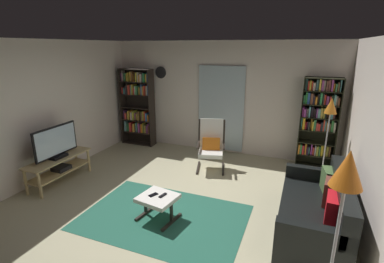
{
  "coord_description": "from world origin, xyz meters",
  "views": [
    {
      "loc": [
        1.83,
        -3.51,
        2.47
      ],
      "look_at": [
        0.04,
        0.97,
        1.02
      ],
      "focal_mm": 26.6,
      "sensor_mm": 36.0,
      "label": 1
    }
  ],
  "objects_px": {
    "television": "(56,143)",
    "leather_sofa": "(317,211)",
    "bookshelf_near_tv": "(138,105)",
    "tv_stand": "(60,166)",
    "cell_phone": "(153,195)",
    "floor_lamp_by_shelf": "(330,113)",
    "bookshelf_near_sofa": "(318,119)",
    "floor_lamp_by_sofa": "(345,188)",
    "ottoman": "(158,200)",
    "tv_remote": "(163,195)",
    "wall_clock": "(161,72)",
    "lounge_armchair": "(211,143)"
  },
  "relations": [
    {
      "from": "television",
      "to": "leather_sofa",
      "type": "distance_m",
      "value": 4.47
    },
    {
      "from": "leather_sofa",
      "to": "bookshelf_near_tv",
      "type": "bearing_deg",
      "value": 151.38
    },
    {
      "from": "tv_stand",
      "to": "television",
      "type": "distance_m",
      "value": 0.45
    },
    {
      "from": "cell_phone",
      "to": "floor_lamp_by_shelf",
      "type": "xyz_separation_m",
      "value": [
        2.38,
        2.34,
        0.94
      ]
    },
    {
      "from": "floor_lamp_by_shelf",
      "to": "bookshelf_near_sofa",
      "type": "bearing_deg",
      "value": 104.11
    },
    {
      "from": "bookshelf_near_sofa",
      "to": "cell_phone",
      "type": "relative_size",
      "value": 13.47
    },
    {
      "from": "tv_stand",
      "to": "floor_lamp_by_sofa",
      "type": "height_order",
      "value": "floor_lamp_by_sofa"
    },
    {
      "from": "tv_stand",
      "to": "ottoman",
      "type": "distance_m",
      "value": 2.31
    },
    {
      "from": "tv_stand",
      "to": "bookshelf_near_tv",
      "type": "height_order",
      "value": "bookshelf_near_tv"
    },
    {
      "from": "floor_lamp_by_shelf",
      "to": "tv_remote",
      "type": "bearing_deg",
      "value": -134.15
    },
    {
      "from": "leather_sofa",
      "to": "wall_clock",
      "type": "height_order",
      "value": "wall_clock"
    },
    {
      "from": "bookshelf_near_sofa",
      "to": "lounge_armchair",
      "type": "height_order",
      "value": "bookshelf_near_sofa"
    },
    {
      "from": "television",
      "to": "floor_lamp_by_shelf",
      "type": "distance_m",
      "value": 5.01
    },
    {
      "from": "lounge_armchair",
      "to": "cell_phone",
      "type": "relative_size",
      "value": 7.3
    },
    {
      "from": "ottoman",
      "to": "tv_remote",
      "type": "bearing_deg",
      "value": 29.9
    },
    {
      "from": "tv_remote",
      "to": "bookshelf_near_sofa",
      "type": "bearing_deg",
      "value": 68.27
    },
    {
      "from": "bookshelf_near_tv",
      "to": "floor_lamp_by_sofa",
      "type": "bearing_deg",
      "value": -43.42
    },
    {
      "from": "television",
      "to": "leather_sofa",
      "type": "xyz_separation_m",
      "value": [
        4.44,
        0.17,
        -0.47
      ]
    },
    {
      "from": "television",
      "to": "floor_lamp_by_shelf",
      "type": "height_order",
      "value": "floor_lamp_by_shelf"
    },
    {
      "from": "floor_lamp_by_sofa",
      "to": "floor_lamp_by_shelf",
      "type": "distance_m",
      "value": 3.52
    },
    {
      "from": "lounge_armchair",
      "to": "wall_clock",
      "type": "xyz_separation_m",
      "value": [
        -1.66,
        1.0,
        1.32
      ]
    },
    {
      "from": "lounge_armchair",
      "to": "floor_lamp_by_sofa",
      "type": "distance_m",
      "value": 3.96
    },
    {
      "from": "television",
      "to": "ottoman",
      "type": "distance_m",
      "value": 2.35
    },
    {
      "from": "bookshelf_near_tv",
      "to": "ottoman",
      "type": "bearing_deg",
      "value": -53.89
    },
    {
      "from": "cell_phone",
      "to": "floor_lamp_by_shelf",
      "type": "distance_m",
      "value": 3.46
    },
    {
      "from": "floor_lamp_by_sofa",
      "to": "lounge_armchair",
      "type": "bearing_deg",
      "value": 121.99
    },
    {
      "from": "wall_clock",
      "to": "television",
      "type": "bearing_deg",
      "value": -105.57
    },
    {
      "from": "tv_stand",
      "to": "floor_lamp_by_sofa",
      "type": "distance_m",
      "value": 4.85
    },
    {
      "from": "ottoman",
      "to": "floor_lamp_by_sofa",
      "type": "height_order",
      "value": "floor_lamp_by_sofa"
    },
    {
      "from": "bookshelf_near_sofa",
      "to": "ottoman",
      "type": "distance_m",
      "value": 3.73
    },
    {
      "from": "lounge_armchair",
      "to": "bookshelf_near_tv",
      "type": "bearing_deg",
      "value": 160.71
    },
    {
      "from": "bookshelf_near_tv",
      "to": "leather_sofa",
      "type": "distance_m",
      "value": 4.91
    },
    {
      "from": "bookshelf_near_sofa",
      "to": "cell_phone",
      "type": "xyz_separation_m",
      "value": [
        -2.22,
        -2.95,
        -0.67
      ]
    },
    {
      "from": "ottoman",
      "to": "lounge_armchair",
      "type": "bearing_deg",
      "value": 86.2
    },
    {
      "from": "cell_phone",
      "to": "tv_stand",
      "type": "bearing_deg",
      "value": -164.14
    },
    {
      "from": "bookshelf_near_sofa",
      "to": "floor_lamp_by_shelf",
      "type": "relative_size",
      "value": 1.19
    },
    {
      "from": "leather_sofa",
      "to": "ottoman",
      "type": "xyz_separation_m",
      "value": [
        -2.17,
        -0.55,
        -0.01
      ]
    },
    {
      "from": "television",
      "to": "floor_lamp_by_sofa",
      "type": "height_order",
      "value": "floor_lamp_by_sofa"
    },
    {
      "from": "ottoman",
      "to": "wall_clock",
      "type": "height_order",
      "value": "wall_clock"
    },
    {
      "from": "bookshelf_near_tv",
      "to": "floor_lamp_by_shelf",
      "type": "height_order",
      "value": "bookshelf_near_tv"
    },
    {
      "from": "lounge_armchair",
      "to": "leather_sofa",
      "type": "bearing_deg",
      "value": -37.26
    },
    {
      "from": "television",
      "to": "bookshelf_near_tv",
      "type": "relative_size",
      "value": 0.48
    },
    {
      "from": "leather_sofa",
      "to": "floor_lamp_by_sofa",
      "type": "distance_m",
      "value": 2.09
    },
    {
      "from": "tv_stand",
      "to": "bookshelf_near_tv",
      "type": "distance_m",
      "value": 2.59
    },
    {
      "from": "bookshelf_near_sofa",
      "to": "floor_lamp_by_sofa",
      "type": "distance_m",
      "value": 4.15
    },
    {
      "from": "lounge_armchair",
      "to": "floor_lamp_by_sofa",
      "type": "height_order",
      "value": "floor_lamp_by_sofa"
    },
    {
      "from": "tv_stand",
      "to": "bookshelf_near_tv",
      "type": "relative_size",
      "value": 0.66
    },
    {
      "from": "tv_stand",
      "to": "lounge_armchair",
      "type": "distance_m",
      "value": 2.96
    },
    {
      "from": "bookshelf_near_sofa",
      "to": "tv_stand",
      "type": "bearing_deg",
      "value": -149.79
    },
    {
      "from": "lounge_armchair",
      "to": "tv_remote",
      "type": "height_order",
      "value": "lounge_armchair"
    }
  ]
}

